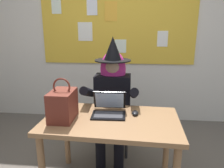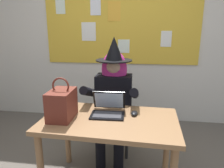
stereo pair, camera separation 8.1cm
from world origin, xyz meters
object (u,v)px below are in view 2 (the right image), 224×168
at_px(laptop, 108,109).
at_px(chair_at_desk, 114,110).
at_px(computer_mouse, 134,113).
at_px(person_costumed, 113,92).
at_px(desk_main, 110,129).
at_px(handbag, 62,104).

bearing_deg(laptop, chair_at_desk, 89.56).
bearing_deg(computer_mouse, person_costumed, 121.73).
bearing_deg(computer_mouse, desk_main, -148.78).
bearing_deg(chair_at_desk, laptop, -0.31).
relative_size(computer_mouse, handbag, 0.28).
bearing_deg(handbag, computer_mouse, 14.01).
relative_size(laptop, computer_mouse, 3.10).
bearing_deg(laptop, computer_mouse, -1.22).
xyz_separation_m(person_costumed, computer_mouse, (0.26, -0.48, -0.06)).
bearing_deg(chair_at_desk, desk_main, 1.99).
bearing_deg(desk_main, chair_at_desk, 94.12).
height_order(person_costumed, laptop, person_costumed).
relative_size(desk_main, computer_mouse, 11.89).
height_order(desk_main, chair_at_desk, chair_at_desk).
height_order(laptop, handbag, handbag).
distance_m(laptop, handbag, 0.43).
xyz_separation_m(chair_at_desk, laptop, (0.02, -0.61, 0.26)).
xyz_separation_m(desk_main, computer_mouse, (0.22, 0.11, 0.11)).
bearing_deg(handbag, person_costumed, 59.72).
height_order(chair_at_desk, computer_mouse, chair_at_desk).
relative_size(chair_at_desk, person_costumed, 0.64).
xyz_separation_m(chair_at_desk, computer_mouse, (0.27, -0.61, 0.23)).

